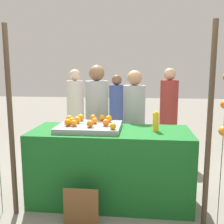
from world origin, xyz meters
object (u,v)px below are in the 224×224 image
stall_counter (111,165)px  orange_0 (68,122)px  orange_1 (90,124)px  chalkboard_sign (81,207)px  vendor_left (97,126)px  juice_bottle (156,122)px  vendor_right (134,129)px

stall_counter → orange_0: (-0.51, -0.09, 0.56)m
orange_0 → orange_1: (0.28, -0.05, -0.00)m
stall_counter → orange_1: bearing=-148.3°
stall_counter → orange_0: bearing=-169.6°
chalkboard_sign → vendor_left: size_ratio=0.25×
orange_0 → juice_bottle: (1.05, 0.10, 0.01)m
orange_1 → vendor_right: bearing=61.4°
stall_counter → orange_0: size_ratio=22.32×
orange_1 → orange_0: bearing=170.6°
juice_bottle → chalkboard_sign: juice_bottle is taller
juice_bottle → stall_counter: bearing=-179.2°
chalkboard_sign → vendor_left: bearing=91.7°
stall_counter → vendor_right: 0.86m
orange_0 → vendor_left: vendor_left is taller
orange_1 → vendor_left: size_ratio=0.05×
stall_counter → chalkboard_sign: size_ratio=4.55×
juice_bottle → chalkboard_sign: 1.29m
orange_0 → juice_bottle: bearing=5.5°
orange_1 → juice_bottle: (0.77, 0.15, 0.01)m
orange_1 → juice_bottle: 0.78m
juice_bottle → vendor_right: size_ratio=0.15×
stall_counter → juice_bottle: (0.54, 0.01, 0.57)m
chalkboard_sign → vendor_right: vendor_right is taller
chalkboard_sign → vendor_right: (0.51, 1.35, 0.56)m
chalkboard_sign → vendor_left: vendor_left is taller
orange_1 → vendor_right: vendor_right is taller
vendor_left → stall_counter: bearing=-68.2°
juice_bottle → vendor_right: vendor_right is taller
stall_counter → juice_bottle: juice_bottle is taller
orange_1 → vendor_left: vendor_left is taller
juice_bottle → vendor_left: size_ratio=0.14×
stall_counter → orange_1: 0.62m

